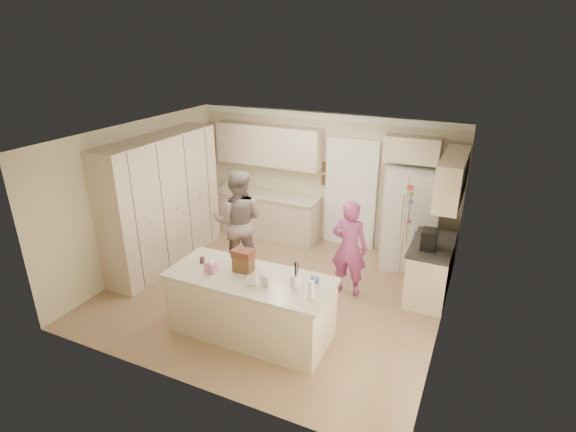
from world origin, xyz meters
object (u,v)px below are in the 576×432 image
at_px(tissue_box, 211,267).
at_px(teen_girl, 349,248).
at_px(refrigerator, 408,219).
at_px(teen_boy, 238,221).
at_px(coffee_maker, 429,239).
at_px(island_base, 251,307).
at_px(utensil_crock, 295,280).
at_px(dollhouse_body, 243,264).

height_order(tissue_box, teen_girl, teen_girl).
bearing_deg(refrigerator, teen_boy, -166.67).
relative_size(coffee_maker, island_base, 0.14).
relative_size(island_base, utensil_crock, 14.67).
bearing_deg(tissue_box, refrigerator, 55.93).
distance_m(refrigerator, teen_girl, 1.52).
bearing_deg(tissue_box, island_base, 10.30).
relative_size(island_base, tissue_box, 15.71).
height_order(island_base, teen_boy, teen_boy).
xyz_separation_m(dollhouse_body, teen_boy, (-0.97, 1.48, -0.11)).
relative_size(utensil_crock, teen_boy, 0.08).
bearing_deg(refrigerator, island_base, -131.97).
distance_m(island_base, teen_boy, 2.00).
xyz_separation_m(coffee_maker, island_base, (-2.05, -1.90, -0.63)).
xyz_separation_m(utensil_crock, teen_girl, (0.24, 1.59, -0.20)).
xyz_separation_m(refrigerator, island_base, (-1.54, -3.00, -0.46)).
bearing_deg(refrigerator, dollhouse_body, -135.03).
bearing_deg(utensil_crock, teen_girl, 81.55).
relative_size(coffee_maker, utensil_crock, 2.00).
distance_m(teen_boy, teen_girl, 2.01).
height_order(coffee_maker, dollhouse_body, coffee_maker).
distance_m(island_base, tissue_box, 0.79).
height_order(island_base, dollhouse_body, dollhouse_body).
bearing_deg(utensil_crock, tissue_box, -172.87).
distance_m(island_base, utensil_crock, 0.86).
bearing_deg(coffee_maker, island_base, -137.17).
bearing_deg(teen_girl, refrigerator, -116.69).
bearing_deg(teen_girl, tissue_box, 49.55).
relative_size(utensil_crock, teen_girl, 0.09).
relative_size(tissue_box, teen_boy, 0.08).
height_order(coffee_maker, teen_girl, teen_girl).
relative_size(refrigerator, utensil_crock, 12.00).
bearing_deg(dollhouse_body, teen_boy, 123.15).
xyz_separation_m(refrigerator, dollhouse_body, (-1.69, -2.90, 0.14)).
xyz_separation_m(dollhouse_body, teen_girl, (1.04, 1.54, -0.23)).
distance_m(tissue_box, dollhouse_body, 0.45).
xyz_separation_m(island_base, teen_girl, (0.89, 1.64, 0.36)).
bearing_deg(utensil_crock, island_base, -175.60).
bearing_deg(utensil_crock, dollhouse_body, 176.42).
bearing_deg(coffee_maker, dollhouse_body, -140.71).
distance_m(tissue_box, teen_girl, 2.26).
height_order(island_base, utensil_crock, utensil_crock).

